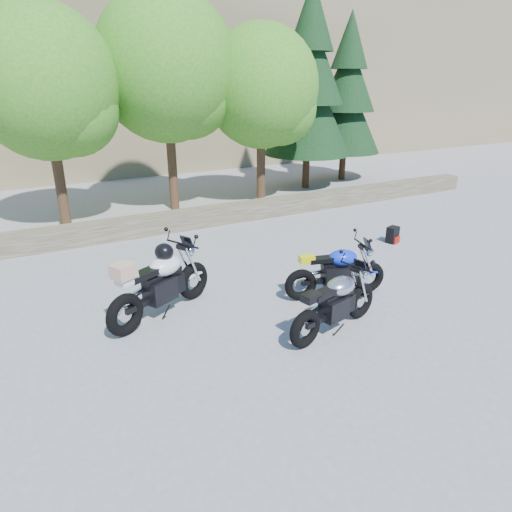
# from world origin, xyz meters

# --- Properties ---
(ground) EXTENTS (90.00, 90.00, 0.00)m
(ground) POSITION_xyz_m (0.00, 0.00, 0.00)
(ground) COLOR slate
(ground) RESTS_ON ground
(stone_wall) EXTENTS (22.00, 0.55, 0.50)m
(stone_wall) POSITION_xyz_m (0.00, 5.50, 0.25)
(stone_wall) COLOR #433C2D
(stone_wall) RESTS_ON ground
(hillside) EXTENTS (80.00, 30.00, 15.00)m
(hillside) POSITION_xyz_m (3.00, 28.00, 7.50)
(hillside) COLOR brown
(hillside) RESTS_ON ground
(tree_decid_left) EXTENTS (3.67, 3.67, 5.62)m
(tree_decid_left) POSITION_xyz_m (-2.39, 7.14, 3.63)
(tree_decid_left) COLOR #382314
(tree_decid_left) RESTS_ON ground
(tree_decid_mid) EXTENTS (4.08, 4.08, 6.24)m
(tree_decid_mid) POSITION_xyz_m (0.91, 7.54, 4.04)
(tree_decid_mid) COLOR #382314
(tree_decid_mid) RESTS_ON ground
(tree_decid_right) EXTENTS (3.54, 3.54, 5.41)m
(tree_decid_right) POSITION_xyz_m (3.71, 6.94, 3.50)
(tree_decid_right) COLOR #382314
(tree_decid_right) RESTS_ON ground
(conifer_near) EXTENTS (3.17, 3.17, 7.06)m
(conifer_near) POSITION_xyz_m (6.20, 8.20, 3.68)
(conifer_near) COLOR #382314
(conifer_near) RESTS_ON ground
(conifer_far) EXTENTS (2.82, 2.82, 6.27)m
(conifer_far) POSITION_xyz_m (8.40, 8.80, 3.27)
(conifer_far) COLOR #382314
(conifer_far) RESTS_ON ground
(silver_bike) EXTENTS (2.00, 0.76, 1.02)m
(silver_bike) POSITION_xyz_m (0.64, -0.90, 0.50)
(silver_bike) COLOR black
(silver_bike) RESTS_ON ground
(white_bike) EXTENTS (2.16, 1.21, 1.29)m
(white_bike) POSITION_xyz_m (-1.69, 0.95, 0.63)
(white_bike) COLOR black
(white_bike) RESTS_ON ground
(blue_bike) EXTENTS (1.99, 0.74, 1.01)m
(blue_bike) POSITION_xyz_m (1.46, 0.14, 0.49)
(blue_bike) COLOR black
(blue_bike) RESTS_ON ground
(backpack) EXTENTS (0.35, 0.33, 0.41)m
(backpack) POSITION_xyz_m (4.60, 1.90, 0.20)
(backpack) COLOR black
(backpack) RESTS_ON ground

